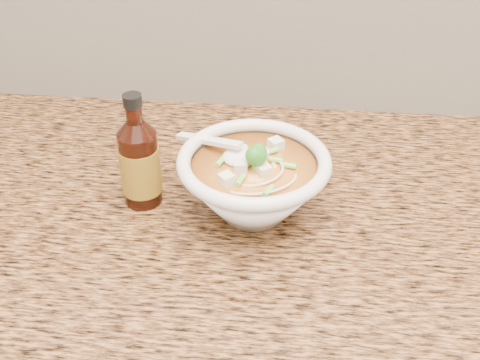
{
  "coord_description": "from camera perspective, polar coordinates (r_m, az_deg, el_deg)",
  "views": [
    {
      "loc": [
        -0.13,
        0.95,
        1.47
      ],
      "look_at": [
        -0.2,
        1.65,
        0.96
      ],
      "focal_mm": 45.0,
      "sensor_mm": 36.0,
      "label": 1
    }
  ],
  "objects": [
    {
      "name": "counter_slab",
      "position": [
        0.94,
        12.35,
        -3.75
      ],
      "size": [
        4.0,
        0.68,
        0.04
      ],
      "primitive_type": "cube",
      "color": "#916035",
      "rests_on": "cabinet"
    },
    {
      "name": "hot_sauce_bottle",
      "position": [
        0.9,
        -9.49,
        1.58
      ],
      "size": [
        0.08,
        0.08,
        0.18
      ],
      "rotation": [
        0.0,
        0.0,
        -0.32
      ],
      "color": "#3E1308",
      "rests_on": "counter_slab"
    },
    {
      "name": "soup_bowl",
      "position": [
        0.87,
        1.32,
        -0.34
      ],
      "size": [
        0.24,
        0.22,
        0.12
      ],
      "rotation": [
        0.0,
        0.0,
        -0.37
      ],
      "color": "white",
      "rests_on": "counter_slab"
    }
  ]
}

